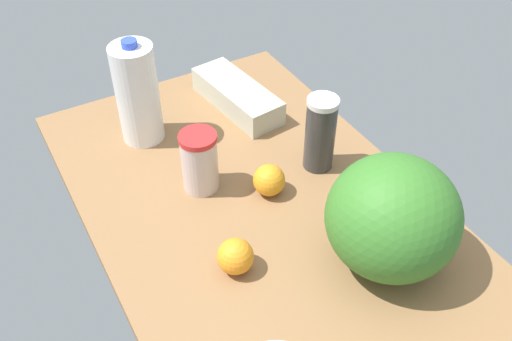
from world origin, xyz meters
TOP-DOWN VIEW (x-y plane):
  - countertop at (0.00, 0.00)cm, footprint 120.00×76.00cm
  - egg_carton at (37.03, -14.79)cm, footprint 31.90×14.91cm
  - watermelon at (-28.82, -15.31)cm, footprint 27.43×27.43cm
  - tumbler_cup at (11.47, 8.92)cm, footprint 9.03×9.03cm
  - milk_jug at (37.10, 13.98)cm, footprint 11.16×11.16cm
  - shaker_bottle at (3.97, -20.41)cm, footprint 7.77×7.77cm
  - orange_by_jug at (-15.37, 13.70)cm, footprint 7.86×7.86cm
  - orange_far_back at (1.38, -4.39)cm, footprint 7.81×7.81cm

SIDE VIEW (x-z plane):
  - countertop at x=0.00cm, z-range 0.00..3.00cm
  - egg_carton at x=37.03cm, z-range 3.00..10.10cm
  - orange_far_back at x=1.38cm, z-range 3.00..10.81cm
  - orange_by_jug at x=-15.37cm, z-range 3.00..10.86cm
  - tumbler_cup at x=11.47cm, z-range 3.04..18.84cm
  - shaker_bottle at x=3.97cm, z-range 3.04..23.27cm
  - watermelon at x=-28.82cm, z-range 3.00..28.87cm
  - milk_jug at x=37.10cm, z-range 2.22..31.35cm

